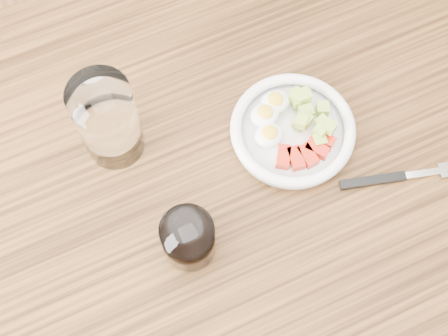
# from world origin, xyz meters

# --- Properties ---
(ground) EXTENTS (4.00, 4.00, 0.00)m
(ground) POSITION_xyz_m (0.00, 0.00, 0.00)
(ground) COLOR brown
(ground) RESTS_ON ground
(dining_table) EXTENTS (1.50, 0.90, 0.77)m
(dining_table) POSITION_xyz_m (0.00, 0.00, 0.67)
(dining_table) COLOR brown
(dining_table) RESTS_ON ground
(bowl) EXTENTS (0.19, 0.19, 0.05)m
(bowl) POSITION_xyz_m (0.11, 0.03, 0.79)
(bowl) COLOR white
(bowl) RESTS_ON dining_table
(fork) EXTENTS (0.21, 0.07, 0.01)m
(fork) POSITION_xyz_m (0.22, -0.10, 0.77)
(fork) COLOR black
(fork) RESTS_ON dining_table
(water_glass) EXTENTS (0.09, 0.09, 0.16)m
(water_glass) POSITION_xyz_m (-0.14, 0.13, 0.85)
(water_glass) COLOR white
(water_glass) RESTS_ON dining_table
(coffee_glass) EXTENTS (0.08, 0.08, 0.09)m
(coffee_glass) POSITION_xyz_m (-0.10, -0.07, 0.81)
(coffee_glass) COLOR white
(coffee_glass) RESTS_ON dining_table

